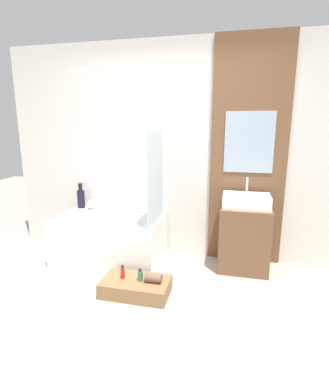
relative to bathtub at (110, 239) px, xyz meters
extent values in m
plane|color=#A39989|center=(0.63, -1.14, -0.28)|extent=(12.00, 12.00, 0.00)
cube|color=silver|center=(0.63, 0.44, 1.02)|extent=(4.20, 0.06, 2.60)
cube|color=brown|center=(1.57, 0.39, 1.02)|extent=(0.85, 0.03, 2.60)
cube|color=#9EB2C6|center=(1.57, 0.37, 1.16)|extent=(0.54, 0.01, 0.69)
cube|color=white|center=(0.00, 0.00, 0.00)|extent=(1.25, 0.79, 0.55)
cube|color=silver|center=(0.00, 0.00, 0.27)|extent=(0.97, 0.55, 0.01)
cube|color=silver|center=(0.59, -0.07, 0.79)|extent=(0.01, 0.61, 1.03)
cube|color=olive|center=(0.54, -0.64, -0.20)|extent=(0.66, 0.38, 0.15)
cube|color=brown|center=(1.57, 0.15, 0.09)|extent=(0.55, 0.45, 0.74)
cube|color=white|center=(1.57, 0.15, 0.53)|extent=(0.51, 0.34, 0.14)
cylinder|color=silver|center=(1.57, 0.25, 0.69)|extent=(0.02, 0.02, 0.18)
cylinder|color=black|center=(-0.53, 0.30, 0.39)|extent=(0.10, 0.10, 0.23)
cylinder|color=black|center=(-0.53, 0.30, 0.55)|extent=(0.05, 0.05, 0.10)
sphere|color=white|center=(-0.36, 0.28, 0.34)|extent=(0.13, 0.13, 0.13)
cylinder|color=red|center=(0.41, -0.64, -0.07)|extent=(0.04, 0.04, 0.12)
cylinder|color=black|center=(0.41, -0.64, 0.00)|extent=(0.02, 0.02, 0.03)
cylinder|color=#38704C|center=(0.59, -0.64, -0.08)|extent=(0.05, 0.05, 0.10)
cylinder|color=black|center=(0.59, -0.64, -0.02)|extent=(0.03, 0.03, 0.02)
cylinder|color=brown|center=(0.72, -0.64, -0.08)|extent=(0.16, 0.09, 0.09)
camera|label=1|loc=(1.43, -3.16, 1.36)|focal=28.00mm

